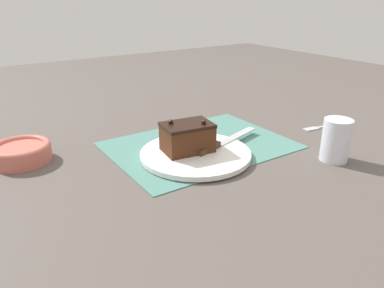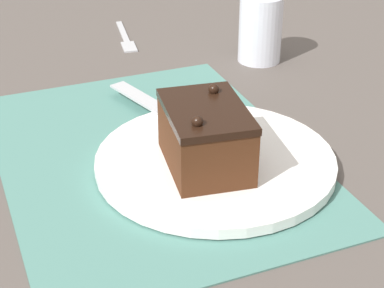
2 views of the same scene
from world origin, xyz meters
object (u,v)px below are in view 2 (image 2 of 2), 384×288
object	(u,v)px
cake_plate	(215,161)
serving_knife	(193,125)
chocolate_cake	(206,137)
dessert_fork	(126,38)
drinking_glass	(260,29)

from	to	relation	value
cake_plate	serving_knife	xyz separation A→B (m)	(-0.07, 0.00, 0.01)
chocolate_cake	dessert_fork	bearing A→B (deg)	174.27
cake_plate	dessert_fork	xyz separation A→B (m)	(-0.44, 0.03, -0.01)
cake_plate	serving_knife	bearing A→B (deg)	179.74
serving_knife	dessert_fork	world-z (taller)	serving_knife
serving_knife	dessert_fork	size ratio (longest dim) A/B	1.61
cake_plate	dessert_fork	distance (m)	0.44
cake_plate	serving_knife	world-z (taller)	serving_knife
chocolate_cake	drinking_glass	distance (m)	0.35
cake_plate	chocolate_cake	xyz separation A→B (m)	(0.01, -0.02, 0.04)
cake_plate	chocolate_cake	bearing A→B (deg)	-55.28
chocolate_cake	dessert_fork	size ratio (longest dim) A/B	0.85
chocolate_cake	dessert_fork	distance (m)	0.45
drinking_glass	serving_knife	bearing A→B (deg)	-43.97
dessert_fork	chocolate_cake	bearing A→B (deg)	93.03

